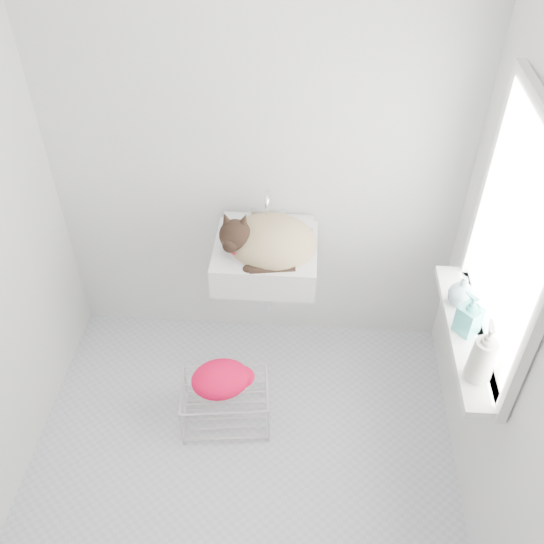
# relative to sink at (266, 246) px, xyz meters

# --- Properties ---
(floor) EXTENTS (2.20, 2.00, 0.02)m
(floor) POSITION_rel_sink_xyz_m (-0.07, -0.74, -0.85)
(floor) COLOR silver
(floor) RESTS_ON ground
(back_wall) EXTENTS (2.20, 0.02, 2.50)m
(back_wall) POSITION_rel_sink_xyz_m (-0.07, 0.26, 0.40)
(back_wall) COLOR white
(back_wall) RESTS_ON ground
(right_wall) EXTENTS (0.02, 2.00, 2.50)m
(right_wall) POSITION_rel_sink_xyz_m (1.03, -0.74, 0.40)
(right_wall) COLOR white
(right_wall) RESTS_ON ground
(window_glass) EXTENTS (0.01, 0.80, 1.00)m
(window_glass) POSITION_rel_sink_xyz_m (1.01, -0.54, 0.50)
(window_glass) COLOR white
(window_glass) RESTS_ON right_wall
(window_frame) EXTENTS (0.04, 0.90, 1.10)m
(window_frame) POSITION_rel_sink_xyz_m (1.00, -0.54, 0.50)
(window_frame) COLOR white
(window_frame) RESTS_ON right_wall
(windowsill) EXTENTS (0.16, 0.88, 0.04)m
(windowsill) POSITION_rel_sink_xyz_m (0.94, -0.54, -0.02)
(windowsill) COLOR white
(windowsill) RESTS_ON right_wall
(sink) EXTENTS (0.53, 0.47, 0.21)m
(sink) POSITION_rel_sink_xyz_m (0.00, 0.00, 0.00)
(sink) COLOR white
(sink) RESTS_ON back_wall
(faucet) EXTENTS (0.19, 0.14, 0.19)m
(faucet) POSITION_rel_sink_xyz_m (0.00, 0.18, 0.14)
(faucet) COLOR silver
(faucet) RESTS_ON sink
(cat) EXTENTS (0.50, 0.42, 0.30)m
(cat) POSITION_rel_sink_xyz_m (0.01, -0.02, 0.04)
(cat) COLOR #A4805A
(cat) RESTS_ON sink
(wire_rack) EXTENTS (0.48, 0.36, 0.27)m
(wire_rack) POSITION_rel_sink_xyz_m (-0.18, -0.47, -0.70)
(wire_rack) COLOR silver
(wire_rack) RESTS_ON floor
(towel) EXTENTS (0.36, 0.30, 0.13)m
(towel) POSITION_rel_sink_xyz_m (-0.20, -0.47, -0.55)
(towel) COLOR #FD1000
(towel) RESTS_ON wire_rack
(bottle_a) EXTENTS (0.10, 0.10, 0.24)m
(bottle_a) POSITION_rel_sink_xyz_m (0.93, -0.80, 0.00)
(bottle_a) COLOR silver
(bottle_a) RESTS_ON windowsill
(bottle_b) EXTENTS (0.13, 0.13, 0.20)m
(bottle_b) POSITION_rel_sink_xyz_m (0.93, -0.54, 0.00)
(bottle_b) COLOR teal
(bottle_b) RESTS_ON windowsill
(bottle_c) EXTENTS (0.16, 0.16, 0.16)m
(bottle_c) POSITION_rel_sink_xyz_m (0.93, -0.36, 0.00)
(bottle_c) COLOR silver
(bottle_c) RESTS_ON windowsill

